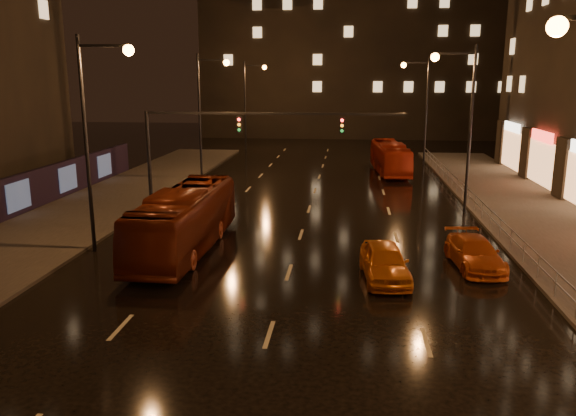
{
  "coord_description": "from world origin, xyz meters",
  "views": [
    {
      "loc": [
        2.43,
        -12.62,
        8.1
      ],
      "look_at": [
        -0.19,
        11.4,
        2.5
      ],
      "focal_mm": 35.0,
      "sensor_mm": 36.0,
      "label": 1
    }
  ],
  "objects_px": {
    "bus_red": "(185,220)",
    "taxi_far": "(474,253)",
    "bus_curb": "(390,158)",
    "taxi_near": "(385,262)"
  },
  "relations": [
    {
      "from": "bus_red",
      "to": "taxi_far",
      "type": "distance_m",
      "value": 13.36
    },
    {
      "from": "bus_curb",
      "to": "taxi_far",
      "type": "height_order",
      "value": "bus_curb"
    },
    {
      "from": "taxi_far",
      "to": "taxi_near",
      "type": "bearing_deg",
      "value": -159.52
    },
    {
      "from": "taxi_near",
      "to": "taxi_far",
      "type": "bearing_deg",
      "value": 20.94
    },
    {
      "from": "bus_red",
      "to": "taxi_far",
      "type": "xyz_separation_m",
      "value": [
        13.29,
        -1.12,
        -0.85
      ]
    },
    {
      "from": "bus_curb",
      "to": "taxi_far",
      "type": "distance_m",
      "value": 25.19
    },
    {
      "from": "bus_curb",
      "to": "taxi_near",
      "type": "height_order",
      "value": "bus_curb"
    },
    {
      "from": "taxi_near",
      "to": "taxi_far",
      "type": "relative_size",
      "value": 0.98
    },
    {
      "from": "bus_red",
      "to": "bus_curb",
      "type": "xyz_separation_m",
      "value": [
        11.29,
        23.98,
        -0.15
      ]
    },
    {
      "from": "taxi_near",
      "to": "bus_red",
      "type": "bearing_deg",
      "value": 156.6
    }
  ]
}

